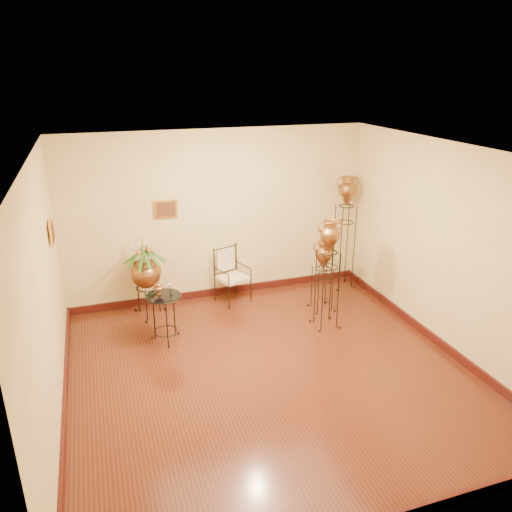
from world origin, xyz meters
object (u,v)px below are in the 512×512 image
object	(u,v)px
planter_urn	(146,270)
side_table	(165,317)
amphora_mid	(328,274)
amphora_tall	(345,232)
armchair	(233,276)

from	to	relation	value
planter_urn	side_table	distance (m)	0.98
amphora_mid	planter_urn	world-z (taller)	amphora_mid
amphora_tall	side_table	bearing A→B (deg)	-164.21
amphora_mid	side_table	xyz separation A→B (m)	(-2.36, 0.31, -0.48)
amphora_mid	amphora_tall	bearing A→B (deg)	53.32
planter_urn	side_table	size ratio (longest dim) A/B	1.52
amphora_tall	amphora_mid	xyz separation A→B (m)	(-0.93, -1.24, -0.17)
amphora_mid	side_table	distance (m)	2.43
amphora_tall	armchair	distance (m)	2.10
planter_urn	armchair	xyz separation A→B (m)	(1.39, 0.04, -0.30)
amphora_tall	side_table	world-z (taller)	amphora_tall
amphora_mid	planter_urn	size ratio (longest dim) A/B	1.24
amphora_mid	side_table	world-z (taller)	amphora_mid
amphora_tall	side_table	distance (m)	3.47
planter_urn	armchair	world-z (taller)	planter_urn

